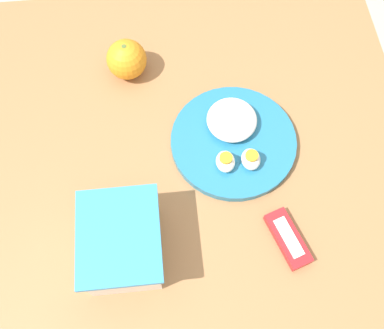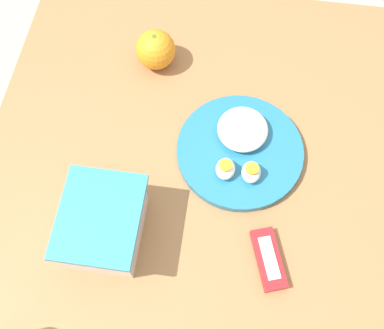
# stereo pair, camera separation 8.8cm
# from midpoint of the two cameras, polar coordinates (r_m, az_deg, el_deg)

# --- Properties ---
(ground_plane) EXTENTS (10.00, 10.00, 0.00)m
(ground_plane) POSITION_cam_midpoint_polar(r_m,az_deg,el_deg) (1.64, -0.79, -13.24)
(ground_plane) COLOR #B2A899
(table) EXTENTS (1.07, 0.90, 0.78)m
(table) POSITION_cam_midpoint_polar(r_m,az_deg,el_deg) (1.01, -1.25, -5.89)
(table) COLOR #996B42
(table) RESTS_ON ground_plane
(food_container) EXTENTS (0.17, 0.14, 0.11)m
(food_container) POSITION_cam_midpoint_polar(r_m,az_deg,el_deg) (0.82, -11.85, -10.19)
(food_container) COLOR white
(food_container) RESTS_ON table
(orange_fruit) EXTENTS (0.09, 0.09, 0.09)m
(orange_fruit) POSITION_cam_midpoint_polar(r_m,az_deg,el_deg) (1.01, -10.83, 12.74)
(orange_fruit) COLOR orange
(orange_fruit) RESTS_ON table
(rice_plate) EXTENTS (0.26, 0.26, 0.05)m
(rice_plate) POSITION_cam_midpoint_polar(r_m,az_deg,el_deg) (0.92, 2.57, 3.11)
(rice_plate) COLOR teal
(rice_plate) RESTS_ON table
(candy_bar) EXTENTS (0.12, 0.08, 0.02)m
(candy_bar) POSITION_cam_midpoint_polar(r_m,az_deg,el_deg) (0.86, 9.22, -9.60)
(candy_bar) COLOR red
(candy_bar) RESTS_ON table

